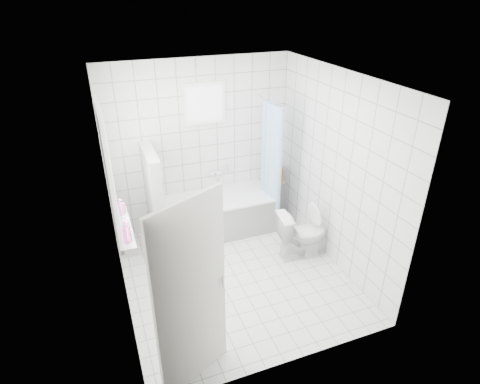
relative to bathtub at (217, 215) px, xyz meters
name	(u,v)px	position (x,y,z in m)	size (l,w,h in m)	color
ground	(235,275)	(-0.13, -1.12, -0.29)	(3.00, 3.00, 0.00)	white
ceiling	(233,78)	(-0.13, -1.12, 2.31)	(3.00, 3.00, 0.00)	white
wall_back	(200,147)	(-0.13, 0.38, 1.01)	(2.80, 0.02, 2.60)	white
wall_front	(293,261)	(-0.13, -2.62, 1.01)	(2.80, 0.02, 2.60)	white
wall_left	(113,210)	(-1.53, -1.12, 1.01)	(0.02, 3.00, 2.60)	white
wall_right	(335,171)	(1.27, -1.12, 1.01)	(0.02, 3.00, 2.60)	white
window_left	(111,174)	(-1.48, -0.82, 1.31)	(0.01, 0.90, 1.40)	white
window_back	(205,104)	(-0.03, 0.33, 1.66)	(0.50, 0.01, 0.50)	white
window_sill	(124,229)	(-1.44, -0.82, 0.57)	(0.18, 1.02, 0.08)	white
door	(191,298)	(-1.02, -2.43, 0.71)	(0.04, 0.80, 2.00)	silver
bathtub	(217,215)	(0.00, 0.00, 0.00)	(1.74, 0.77, 0.58)	white
partition_wall	(155,201)	(-0.94, -0.05, 0.46)	(0.15, 0.85, 1.50)	white
tiled_ledge	(276,196)	(1.14, 0.25, -0.02)	(0.40, 0.24, 0.55)	white
toilet	(301,234)	(0.90, -1.04, 0.06)	(0.40, 0.70, 0.71)	white
curtain_rod	(269,101)	(0.81, -0.02, 1.71)	(0.02, 0.02, 0.80)	silver
shower_curtain	(271,163)	(0.81, -0.16, 0.81)	(0.14, 0.48, 1.78)	#518EEE
tub_faucet	(216,172)	(0.10, 0.33, 0.56)	(0.18, 0.06, 0.06)	silver
sill_bottles	(124,222)	(-1.43, -0.91, 0.71)	(0.15, 0.79, 0.27)	#FF63BF
ledge_bottles	(277,175)	(1.13, 0.23, 0.39)	(0.16, 0.18, 0.28)	#ED4D1B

